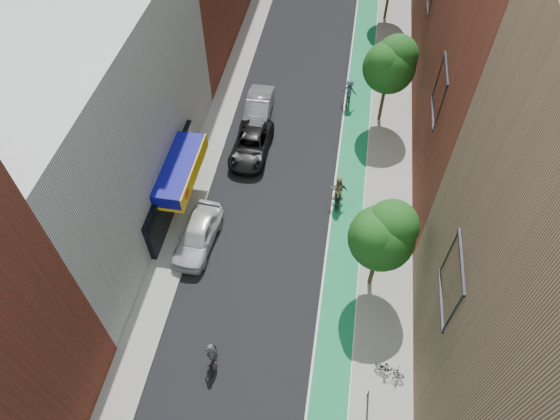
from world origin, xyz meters
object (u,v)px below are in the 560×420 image
at_px(parked_car_white, 198,235).
at_px(cyclist_lead, 212,358).
at_px(parked_car_silver, 258,109).
at_px(cyclist_lane_far, 349,93).
at_px(parked_car_black, 251,145).
at_px(cyclist_lane_mid, 339,194).
at_px(cyclist_lane_near, 337,193).

height_order(parked_car_white, cyclist_lead, cyclist_lead).
distance_m(parked_car_silver, cyclist_lane_far, 6.95).
xyz_separation_m(parked_car_black, parked_car_silver, (-0.19, 3.61, 0.10)).
distance_m(parked_car_white, cyclist_lane_mid, 9.12).
distance_m(parked_car_silver, cyclist_lead, 18.78).
bearing_deg(cyclist_lead, parked_car_black, -94.02).
xyz_separation_m(parked_car_black, cyclist_lead, (1.05, -15.12, -0.06)).
bearing_deg(cyclist_lane_far, parked_car_white, 72.55).
distance_m(cyclist_lane_near, cyclist_lane_mid, 0.23).
bearing_deg(cyclist_lead, cyclist_lane_near, -121.99).
relative_size(cyclist_lane_mid, cyclist_lane_far, 0.94).
xyz_separation_m(cyclist_lane_near, cyclist_lane_mid, (0.12, 0.04, -0.19)).
xyz_separation_m(parked_car_white, cyclist_lead, (2.65, -7.09, -0.16)).
relative_size(parked_car_white, parked_car_black, 0.93).
distance_m(parked_car_black, cyclist_lane_near, 7.15).
bearing_deg(parked_car_black, parked_car_silver, 93.90).
height_order(parked_car_black, cyclist_lead, cyclist_lead).
distance_m(parked_car_white, cyclist_lead, 7.57).
distance_m(parked_car_black, parked_car_silver, 3.62).
distance_m(parked_car_black, cyclist_lane_mid, 7.23).
bearing_deg(cyclist_lead, cyclist_lane_mid, -122.43).
distance_m(cyclist_lead, cyclist_lane_far, 22.07).
height_order(parked_car_black, cyclist_lane_far, cyclist_lane_far).
xyz_separation_m(parked_car_white, cyclist_lane_far, (7.80, 14.37, 0.14)).
relative_size(cyclist_lead, cyclist_lane_far, 0.95).
bearing_deg(parked_car_white, cyclist_lane_near, 34.22).
bearing_deg(cyclist_lead, parked_car_white, -77.51).
distance_m(cyclist_lead, cyclist_lane_mid, 12.75).
xyz_separation_m(cyclist_lead, cyclist_lane_near, (5.15, 11.57, 0.27)).
distance_m(parked_car_silver, cyclist_lane_mid, 9.65).
bearing_deg(parked_car_white, cyclist_lead, -65.19).
bearing_deg(parked_car_white, cyclist_lane_mid, 34.03).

